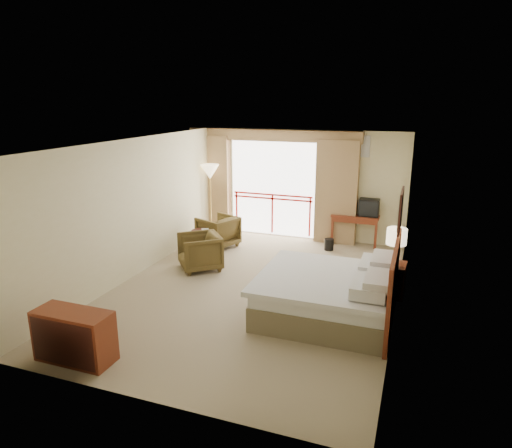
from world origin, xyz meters
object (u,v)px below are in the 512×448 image
at_px(bed, 330,294).
at_px(wastebasket, 329,244).
at_px(table_lamp, 397,237).
at_px(armchair_far, 218,246).
at_px(dresser, 74,336).
at_px(armchair_near, 200,269).
at_px(side_table, 202,238).
at_px(floor_lamp, 210,175).
at_px(nightstand, 393,280).
at_px(tv, 369,207).
at_px(desk, 356,221).

distance_m(bed, wastebasket, 3.37).
height_order(table_lamp, armchair_far, table_lamp).
xyz_separation_m(bed, dresser, (-2.97, -2.47, -0.02)).
xyz_separation_m(armchair_near, side_table, (-0.41, 0.93, 0.36)).
xyz_separation_m(armchair_far, floor_lamp, (-0.59, 0.88, 1.56)).
relative_size(table_lamp, side_table, 1.18).
bearing_deg(bed, armchair_near, 158.07).
bearing_deg(armchair_far, armchair_near, 32.95).
bearing_deg(table_lamp, nightstand, -90.00).
bearing_deg(floor_lamp, side_table, -72.77).
height_order(tv, armchair_near, tv).
bearing_deg(bed, floor_lamp, 136.95).
bearing_deg(dresser, armchair_near, 91.50).
relative_size(wastebasket, side_table, 0.51).
bearing_deg(tv, armchair_far, -174.08).
relative_size(bed, floor_lamp, 1.17).
bearing_deg(armchair_near, desk, 96.38).
bearing_deg(dresser, bed, 41.88).
distance_m(bed, armchair_far, 4.18).
relative_size(desk, wastebasket, 4.13).
relative_size(armchair_near, dresser, 0.77).
xyz_separation_m(tv, floor_lamp, (-3.93, -0.44, 0.63)).
bearing_deg(floor_lamp, tv, 6.36).
height_order(bed, table_lamp, table_lamp).
xyz_separation_m(table_lamp, desk, (-1.07, 2.81, -0.51)).
relative_size(armchair_near, side_table, 1.55).
xyz_separation_m(floor_lamp, dresser, (0.82, -6.01, -1.21)).
distance_m(table_lamp, armchair_near, 3.99).
bearing_deg(armchair_far, floor_lamp, -123.35).
height_order(desk, armchair_far, desk).
bearing_deg(dresser, nightstand, 45.36).
relative_size(table_lamp, armchair_near, 0.76).
distance_m(bed, nightstand, 1.49).
bearing_deg(armchair_near, side_table, 164.60).
distance_m(nightstand, armchair_near, 3.85).
bearing_deg(side_table, desk, 31.19).
bearing_deg(table_lamp, tv, 105.67).
bearing_deg(side_table, armchair_near, -65.93).
bearing_deg(desk, armchair_far, -160.70).
bearing_deg(wastebasket, side_table, -156.19).
bearing_deg(floor_lamp, armchair_far, -56.06).
height_order(armchair_near, side_table, side_table).
relative_size(wastebasket, dresser, 0.25).
bearing_deg(floor_lamp, dresser, -82.23).
height_order(desk, armchair_near, desk).
xyz_separation_m(bed, nightstand, (0.91, 1.18, -0.08)).
bearing_deg(wastebasket, armchair_far, -166.07).
bearing_deg(floor_lamp, table_lamp, -26.20).
distance_m(nightstand, tv, 2.97).
bearing_deg(dresser, armchair_far, 94.65).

